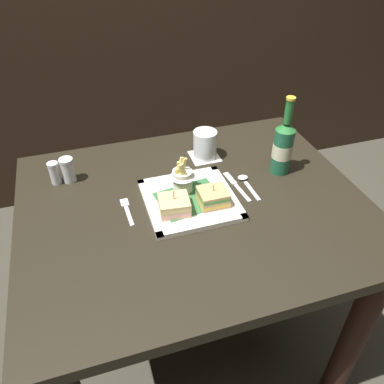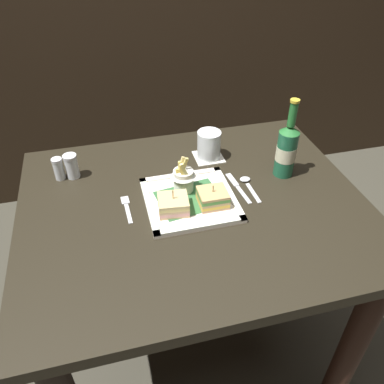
{
  "view_description": "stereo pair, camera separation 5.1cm",
  "coord_description": "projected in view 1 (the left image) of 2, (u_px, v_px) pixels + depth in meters",
  "views": [
    {
      "loc": [
        -0.28,
        -0.87,
        1.54
      ],
      "look_at": [
        -0.01,
        0.01,
        0.82
      ],
      "focal_mm": 36.28,
      "sensor_mm": 36.0,
      "label": 1
    },
    {
      "loc": [
        -0.24,
        -0.89,
        1.54
      ],
      "look_at": [
        -0.01,
        0.01,
        0.82
      ],
      "focal_mm": 36.28,
      "sensor_mm": 36.0,
      "label": 2
    }
  ],
  "objects": [
    {
      "name": "square_plate",
      "position": [
        190.0,
        200.0,
        1.2
      ],
      "size": [
        0.27,
        0.27,
        0.02
      ],
      "color": "white",
      "rests_on": "dining_table"
    },
    {
      "name": "pepper_shaker",
      "position": [
        68.0,
        171.0,
        1.26
      ],
      "size": [
        0.05,
        0.05,
        0.08
      ],
      "color": "silver",
      "rests_on": "dining_table"
    },
    {
      "name": "salt_shaker",
      "position": [
        55.0,
        174.0,
        1.26
      ],
      "size": [
        0.03,
        0.03,
        0.08
      ],
      "color": "silver",
      "rests_on": "dining_table"
    },
    {
      "name": "drink_coaster",
      "position": [
        205.0,
        157.0,
        1.4
      ],
      "size": [
        0.1,
        0.1,
        0.0
      ],
      "primitive_type": "cube",
      "color": "white",
      "rests_on": "dining_table"
    },
    {
      "name": "sandwich_half_right",
      "position": [
        213.0,
        197.0,
        1.16
      ],
      "size": [
        0.09,
        0.08,
        0.07
      ],
      "color": "tan",
      "rests_on": "square_plate"
    },
    {
      "name": "ground_plane",
      "position": [
        194.0,
        341.0,
        1.67
      ],
      "size": [
        6.0,
        6.0,
        0.0
      ],
      "primitive_type": "plane",
      "color": "#3D3A2F"
    },
    {
      "name": "water_glass",
      "position": [
        205.0,
        146.0,
        1.37
      ],
      "size": [
        0.08,
        0.08,
        0.1
      ],
      "color": "silver",
      "rests_on": "dining_table"
    },
    {
      "name": "fries_cup",
      "position": [
        182.0,
        177.0,
        1.2
      ],
      "size": [
        0.08,
        0.08,
        0.12
      ],
      "color": "white",
      "rests_on": "square_plate"
    },
    {
      "name": "spoon",
      "position": [
        245.0,
        181.0,
        1.28
      ],
      "size": [
        0.04,
        0.13,
        0.01
      ],
      "color": "silver",
      "rests_on": "dining_table"
    },
    {
      "name": "knife",
      "position": [
        236.0,
        185.0,
        1.26
      ],
      "size": [
        0.03,
        0.17,
        0.0
      ],
      "color": "silver",
      "rests_on": "dining_table"
    },
    {
      "name": "sandwich_half_left",
      "position": [
        174.0,
        205.0,
        1.14
      ],
      "size": [
        0.1,
        0.09,
        0.08
      ],
      "color": "tan",
      "rests_on": "square_plate"
    },
    {
      "name": "dining_table",
      "position": [
        194.0,
        240.0,
        1.29
      ],
      "size": [
        1.06,
        0.86,
        0.78
      ],
      "color": "black",
      "rests_on": "ground_plane"
    },
    {
      "name": "fork",
      "position": [
        127.0,
        210.0,
        1.17
      ],
      "size": [
        0.03,
        0.13,
        0.0
      ],
      "color": "silver",
      "rests_on": "dining_table"
    },
    {
      "name": "beer_bottle",
      "position": [
        283.0,
        147.0,
        1.27
      ],
      "size": [
        0.07,
        0.07,
        0.27
      ],
      "color": "#1F6241",
      "rests_on": "dining_table"
    }
  ]
}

